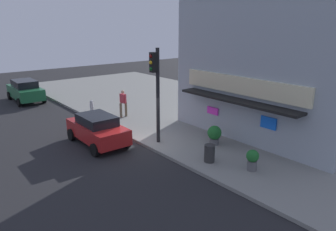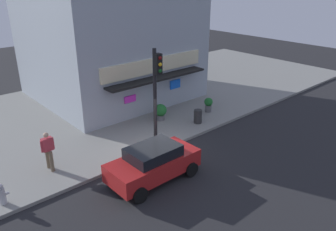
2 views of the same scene
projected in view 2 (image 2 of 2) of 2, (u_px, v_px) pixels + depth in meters
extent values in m
plane|color=#232326|center=(158.00, 153.00, 16.38)|extent=(63.82, 63.82, 0.00)
cube|color=gray|center=(89.00, 112.00, 21.05)|extent=(42.54, 13.59, 0.15)
cube|color=#9EA8B2|center=(110.00, 37.00, 22.63)|extent=(9.62, 9.30, 8.02)
cube|color=beige|center=(154.00, 65.00, 19.77)|extent=(7.31, 0.16, 0.87)
cube|color=black|center=(158.00, 78.00, 19.80)|extent=(6.92, 0.90, 0.12)
cube|color=#E533CC|center=(130.00, 99.00, 19.32)|extent=(0.77, 0.08, 0.39)
cube|color=blue|center=(175.00, 84.00, 21.41)|extent=(0.82, 0.08, 0.56)
cylinder|color=black|center=(155.00, 98.00, 16.21)|extent=(0.18, 0.18, 4.79)
cube|color=black|center=(158.00, 64.00, 15.37)|extent=(0.32, 0.28, 0.95)
sphere|color=maroon|center=(160.00, 58.00, 15.15)|extent=(0.18, 0.18, 0.18)
sphere|color=yellow|center=(160.00, 64.00, 15.27)|extent=(0.18, 0.18, 0.18)
sphere|color=#0F4C19|center=(160.00, 71.00, 15.39)|extent=(0.18, 0.18, 0.18)
cylinder|color=#B2B2B7|center=(2.00, 196.00, 12.40)|extent=(0.25, 0.25, 0.67)
sphere|color=#B2B2B7|center=(0.00, 187.00, 12.24)|extent=(0.22, 0.22, 0.22)
cylinder|color=#B2B2B7|center=(7.00, 193.00, 12.50)|extent=(0.12, 0.10, 0.10)
cylinder|color=#2D2D2D|center=(198.00, 116.00, 19.22)|extent=(0.47, 0.47, 0.79)
cylinder|color=brown|center=(52.00, 162.00, 14.42)|extent=(0.16, 0.16, 0.94)
cylinder|color=brown|center=(48.00, 158.00, 14.68)|extent=(0.16, 0.16, 0.94)
cube|color=#B2333F|center=(47.00, 144.00, 14.25)|extent=(0.45, 0.25, 0.59)
sphere|color=tan|center=(46.00, 135.00, 14.09)|extent=(0.22, 0.22, 0.22)
cylinder|color=#B2333F|center=(53.00, 143.00, 14.42)|extent=(0.10, 0.10, 0.53)
cylinder|color=#B2333F|center=(42.00, 147.00, 14.11)|extent=(0.10, 0.10, 0.53)
cylinder|color=#59595B|center=(208.00, 108.00, 20.86)|extent=(0.40, 0.40, 0.42)
sphere|color=#1E6628|center=(209.00, 102.00, 20.69)|extent=(0.53, 0.53, 0.53)
cylinder|color=#59595B|center=(161.00, 117.00, 19.71)|extent=(0.47, 0.47, 0.31)
sphere|color=#1E6628|center=(161.00, 110.00, 19.53)|extent=(0.71, 0.71, 0.71)
cube|color=#AD1E1E|center=(153.00, 165.00, 14.02)|extent=(3.94, 1.73, 0.76)
cube|color=black|center=(153.00, 152.00, 13.78)|extent=(2.13, 1.45, 0.48)
cylinder|color=black|center=(165.00, 154.00, 15.61)|extent=(0.64, 0.22, 0.64)
cylinder|color=black|center=(191.00, 169.00, 14.41)|extent=(0.64, 0.22, 0.64)
cylinder|color=black|center=(115.00, 176.00, 13.92)|extent=(0.64, 0.22, 0.64)
cylinder|color=black|center=(140.00, 195.00, 12.73)|extent=(0.64, 0.22, 0.64)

